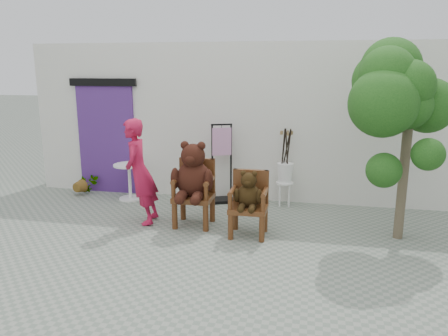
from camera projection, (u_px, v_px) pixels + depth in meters
name	position (u px, v px, depth m)	size (l,w,h in m)	color
ground_plane	(226.00, 254.00, 6.10)	(60.00, 60.00, 0.00)	gray
back_wall	(256.00, 120.00, 8.72)	(9.00, 1.00, 3.00)	silver
doorway	(107.00, 136.00, 8.88)	(1.40, 0.11, 2.33)	#4C2672
chair_big	(193.00, 179.00, 7.04)	(0.69, 0.74, 1.40)	#45230E
chair_small	(249.00, 197.00, 6.66)	(0.57, 0.55, 1.03)	#45230E
person	(140.00, 172.00, 7.13)	(0.63, 0.42, 1.74)	#B0153A
cafe_table	(130.00, 177.00, 8.51)	(0.60, 0.60, 0.70)	white
display_stand	(222.00, 172.00, 8.32)	(0.55, 0.49, 1.51)	black
stool_bucket	(285.00, 172.00, 8.07)	(0.32, 0.32, 1.45)	white
tree	(395.00, 93.00, 6.20)	(1.57, 1.57, 2.97)	#493E2C
potted_plant	(85.00, 183.00, 8.90)	(0.41, 0.36, 0.46)	#123A10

